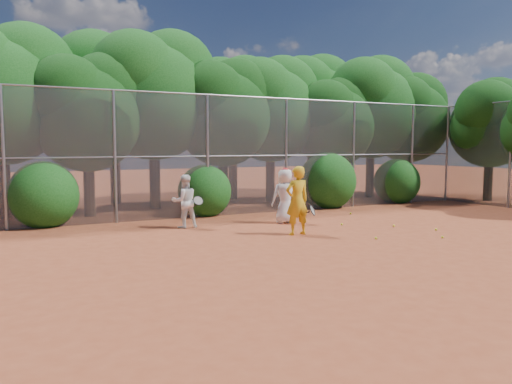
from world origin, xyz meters
TOP-DOWN VIEW (x-y plane):
  - ground at (0.00, 0.00)m, footprint 80.00×80.00m
  - fence_back at (-0.12, 6.00)m, footprint 20.05×0.09m
  - fence_side at (10.00, 3.00)m, footprint 0.09×6.09m
  - tree_1 at (-6.94, 8.54)m, footprint 4.64×4.03m
  - tree_2 at (-4.45, 7.83)m, footprint 3.99×3.47m
  - tree_3 at (-1.94, 8.84)m, footprint 4.89×4.26m
  - tree_4 at (0.55, 8.24)m, footprint 4.19×3.64m
  - tree_5 at (3.06, 9.04)m, footprint 4.51×3.92m
  - tree_6 at (5.55, 8.03)m, footprint 3.86×3.36m
  - tree_7 at (8.06, 8.64)m, footprint 4.77×4.14m
  - tree_8 at (10.05, 8.34)m, footprint 4.25×3.70m
  - tree_10 at (-2.93, 11.05)m, footprint 5.15×4.48m
  - tree_11 at (2.06, 10.64)m, footprint 4.64×4.03m
  - tree_12 at (6.56, 11.24)m, footprint 5.02×4.37m
  - tree_13 at (11.45, 5.03)m, footprint 3.86×3.36m
  - bush_0 at (-6.00, 6.30)m, footprint 2.00×2.00m
  - bush_1 at (-1.00, 6.30)m, footprint 1.80×1.80m
  - bush_2 at (4.00, 6.30)m, footprint 2.20×2.20m
  - bush_3 at (7.50, 6.30)m, footprint 1.90×1.90m
  - player_yellow at (-0.19, 1.70)m, footprint 0.85×0.58m
  - player_teen at (0.53, 3.56)m, footprint 0.88×0.64m
  - player_white at (-2.46, 4.11)m, footprint 0.83×0.69m
  - ball_0 at (3.56, 0.49)m, footprint 0.07×0.07m
  - ball_1 at (1.81, 2.43)m, footprint 0.07×0.07m
  - ball_2 at (2.81, -0.43)m, footprint 0.07×0.07m
  - ball_3 at (2.98, 1.51)m, footprint 0.07×0.07m
  - ball_4 at (1.21, 0.23)m, footprint 0.07×0.07m
  - ball_5 at (3.51, 4.21)m, footprint 0.07×0.07m

SIDE VIEW (x-z plane):
  - ground at x=0.00m, z-range 0.00..0.00m
  - ball_0 at x=3.56m, z-range 0.00..0.07m
  - ball_1 at x=1.81m, z-range 0.00..0.07m
  - ball_2 at x=2.81m, z-range 0.00..0.07m
  - ball_3 at x=2.98m, z-range 0.00..0.07m
  - ball_4 at x=1.21m, z-range 0.00..0.07m
  - ball_5 at x=3.51m, z-range 0.00..0.07m
  - player_white at x=-2.46m, z-range 0.00..1.52m
  - player_teen at x=0.53m, z-range -0.01..1.68m
  - bush_1 at x=-1.00m, z-range 0.00..1.80m
  - player_yellow at x=-0.19m, z-range 0.00..1.81m
  - bush_3 at x=7.50m, z-range 0.00..1.90m
  - bush_0 at x=-6.00m, z-range 0.00..2.00m
  - bush_2 at x=4.00m, z-range 0.00..2.20m
  - fence_side at x=10.00m, z-range 0.04..4.06m
  - fence_back at x=-0.12m, z-range 0.04..4.06m
  - tree_6 at x=5.55m, z-range 0.82..6.11m
  - tree_13 at x=11.45m, z-range 0.82..6.11m
  - tree_2 at x=-4.45m, z-range 0.85..6.32m
  - tree_4 at x=0.55m, z-range 0.89..6.62m
  - tree_8 at x=10.05m, z-range 0.91..6.73m
  - tree_5 at x=3.06m, z-range 0.96..7.13m
  - tree_1 at x=-6.94m, z-range 0.99..7.34m
  - tree_11 at x=2.06m, z-range 0.99..7.34m
  - tree_7 at x=8.06m, z-range 1.02..7.54m
  - tree_3 at x=-1.94m, z-range 1.04..7.75m
  - tree_12 at x=6.56m, z-range 1.07..7.95m
  - tree_10 at x=-2.93m, z-range 1.10..8.16m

